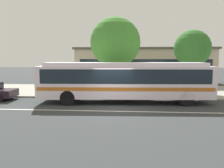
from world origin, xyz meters
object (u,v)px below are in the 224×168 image
at_px(pedestrian_waiting_near_sign, 196,85).
at_px(street_tree_mid_block, 192,48).
at_px(street_tree_near_stop, 115,43).
at_px(bus_stop_sign, 172,77).
at_px(transit_bus, 125,79).

distance_m(pedestrian_waiting_near_sign, street_tree_mid_block, 4.17).
xyz_separation_m(street_tree_near_stop, street_tree_mid_block, (6.73, 0.97, -0.49)).
distance_m(bus_stop_sign, street_tree_near_stop, 5.62).
bearing_deg(pedestrian_waiting_near_sign, street_tree_near_stop, 162.77).
bearing_deg(transit_bus, pedestrian_waiting_near_sign, 18.82).
distance_m(bus_stop_sign, street_tree_mid_block, 4.16).
height_order(pedestrian_waiting_near_sign, bus_stop_sign, bus_stop_sign).
xyz_separation_m(pedestrian_waiting_near_sign, street_tree_near_stop, (-6.37, 1.98, 3.41)).
relative_size(transit_bus, bus_stop_sign, 4.97).
relative_size(transit_bus, street_tree_mid_block, 2.19).
bearing_deg(street_tree_near_stop, pedestrian_waiting_near_sign, -17.23).
bearing_deg(pedestrian_waiting_near_sign, bus_stop_sign, 172.28).
distance_m(transit_bus, street_tree_near_stop, 4.84).
xyz_separation_m(pedestrian_waiting_near_sign, street_tree_mid_block, (0.36, 2.94, 2.93)).
bearing_deg(bus_stop_sign, pedestrian_waiting_near_sign, -7.72).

